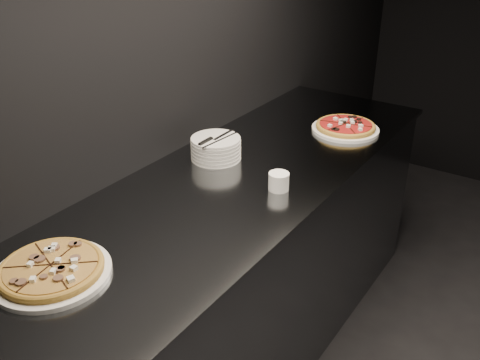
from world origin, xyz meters
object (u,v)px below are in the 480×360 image
Objects in this scene: pizza_mushroom at (52,270)px; ramekin at (279,181)px; pizza_tomato at (345,127)px; counter at (234,273)px; cutlery at (215,139)px; plate_stack at (216,148)px.

ramekin is at bearing 71.50° from pizza_mushroom.
counter is at bearing -102.00° from pizza_tomato.
cutlery is (-0.08, 0.90, 0.08)m from pizza_mushroom.
pizza_mushroom is at bearing -84.72° from plate_stack.
ramekin is (0.35, -0.08, -0.06)m from cutlery.
pizza_tomato is at bearing 78.00° from counter.
pizza_mushroom is 0.91m from cutlery.
cutlery is at bearing -62.38° from plate_stack.
ramekin is at bearing 8.62° from counter.
counter is 11.65× the size of plate_stack.
counter is 0.87m from pizza_tomato.
cutlery is at bearing 94.84° from pizza_mushroom.
cutlery reaches higher than counter.
pizza_mushroom is at bearing -85.80° from cutlery.
counter is at bearing 83.55° from pizza_mushroom.
pizza_mushroom reaches higher than counter.
pizza_tomato is (0.24, 1.52, -0.00)m from pizza_mushroom.
plate_stack is 2.68× the size of ramekin.
ramekin reaches higher than counter.
ramekin is at bearing -14.16° from plate_stack.
counter is 7.16× the size of pizza_tomato.
plate_stack is (-0.09, 0.92, 0.03)m from pizza_mushroom.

